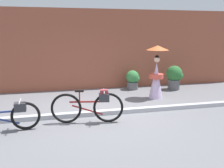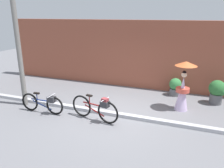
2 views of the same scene
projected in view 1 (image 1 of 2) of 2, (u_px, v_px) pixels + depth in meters
name	position (u px, v px, depth m)	size (l,w,h in m)	color
ground_plane	(104.00, 114.00, 7.13)	(30.00, 30.00, 0.00)	slate
building_wall	(86.00, 50.00, 10.15)	(14.00, 0.40, 3.18)	brown
sidewalk_curb	(104.00, 112.00, 7.11)	(14.00, 0.20, 0.12)	#B2B2B7
bicycle_near_officer	(4.00, 116.00, 5.83)	(1.74, 0.48, 0.75)	black
bicycle_far_side	(90.00, 106.00, 6.41)	(1.83, 0.50, 0.87)	black
person_with_parasol	(157.00, 72.00, 8.75)	(0.78, 0.78, 1.84)	silver
potted_plant_by_door	(133.00, 79.00, 10.18)	(0.54, 0.53, 0.78)	#59595B
potted_plant_small	(175.00, 76.00, 10.14)	(0.65, 0.64, 0.97)	#59595B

